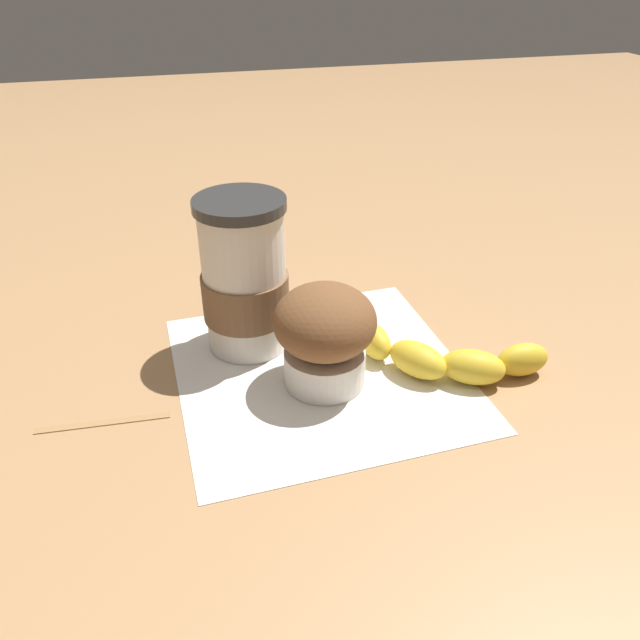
# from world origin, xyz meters

# --- Properties ---
(ground_plane) EXTENTS (3.00, 3.00, 0.00)m
(ground_plane) POSITION_xyz_m (0.00, 0.00, 0.00)
(ground_plane) COLOR #A87C51
(paper_napkin) EXTENTS (0.27, 0.27, 0.00)m
(paper_napkin) POSITION_xyz_m (0.00, 0.00, 0.00)
(paper_napkin) COLOR white
(paper_napkin) RESTS_ON ground_plane
(coffee_cup) EXTENTS (0.08, 0.08, 0.15)m
(coffee_cup) POSITION_xyz_m (-0.06, 0.06, 0.07)
(coffee_cup) COLOR silver
(coffee_cup) RESTS_ON paper_napkin
(muffin) EXTENTS (0.09, 0.09, 0.10)m
(muffin) POSITION_xyz_m (0.00, -0.02, 0.05)
(muffin) COLOR white
(muffin) RESTS_ON paper_napkin
(banana) EXTENTS (0.16, 0.12, 0.03)m
(banana) POSITION_xyz_m (0.11, -0.03, 0.02)
(banana) COLOR gold
(banana) RESTS_ON paper_napkin
(wooden_stirrer) EXTENTS (0.11, 0.01, 0.00)m
(wooden_stirrer) POSITION_xyz_m (-0.19, -0.02, 0.00)
(wooden_stirrer) COLOR #9E7547
(wooden_stirrer) RESTS_ON ground_plane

